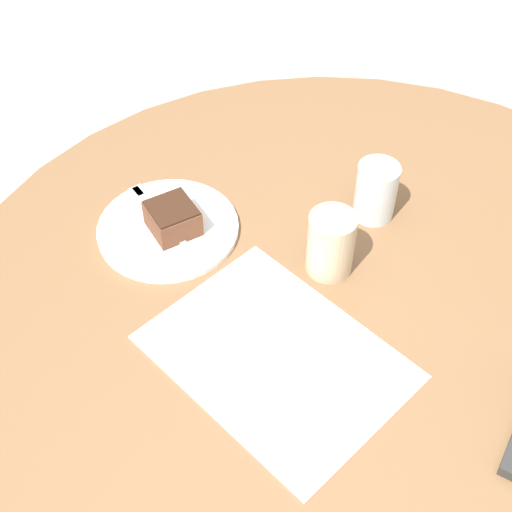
# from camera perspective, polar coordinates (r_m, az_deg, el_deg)

# --- Properties ---
(ground_plane) EXTENTS (12.00, 12.00, 0.00)m
(ground_plane) POSITION_cam_1_polar(r_m,az_deg,el_deg) (1.75, 5.34, -19.53)
(ground_plane) COLOR #B7AD9E
(dining_table) EXTENTS (1.35, 1.35, 0.72)m
(dining_table) POSITION_cam_1_polar(r_m,az_deg,el_deg) (1.21, 7.36, -7.93)
(dining_table) COLOR brown
(dining_table) RESTS_ON ground_plane
(paper_document) EXTENTS (0.38, 0.28, 0.00)m
(paper_document) POSITION_cam_1_polar(r_m,az_deg,el_deg) (1.07, 1.63, -8.05)
(paper_document) COLOR white
(paper_document) RESTS_ON dining_table
(plate) EXTENTS (0.25, 0.25, 0.01)m
(plate) POSITION_cam_1_polar(r_m,az_deg,el_deg) (1.25, -7.05, 2.20)
(plate) COLOR white
(plate) RESTS_ON dining_table
(cake_slice) EXTENTS (0.10, 0.10, 0.05)m
(cake_slice) POSITION_cam_1_polar(r_m,az_deg,el_deg) (1.22, -6.69, 3.03)
(cake_slice) COLOR brown
(cake_slice) RESTS_ON plate
(fork) EXTENTS (0.17, 0.05, 0.00)m
(fork) POSITION_cam_1_polar(r_m,az_deg,el_deg) (1.28, -8.28, 3.81)
(fork) COLOR silver
(fork) RESTS_ON plate
(coffee_glass) EXTENTS (0.08, 0.08, 0.11)m
(coffee_glass) POSITION_cam_1_polar(r_m,az_deg,el_deg) (1.15, 6.00, 0.99)
(coffee_glass) COLOR #C6AD89
(coffee_glass) RESTS_ON dining_table
(water_glass) EXTENTS (0.07, 0.07, 0.11)m
(water_glass) POSITION_cam_1_polar(r_m,az_deg,el_deg) (1.26, 9.56, 5.13)
(water_glass) COLOR silver
(water_glass) RESTS_ON dining_table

